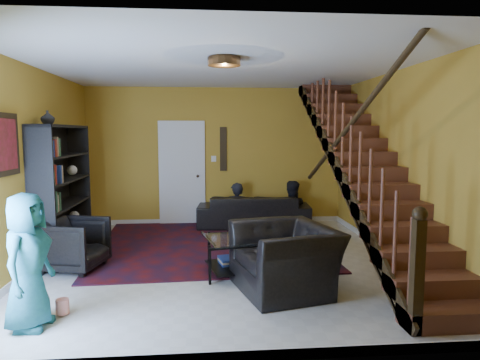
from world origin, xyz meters
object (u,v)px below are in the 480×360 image
object	(u,v)px
armchair_right	(285,258)
armchair_left	(73,245)
sofa	(254,211)
bookshelf	(63,193)
coffee_table	(257,252)

from	to	relation	value
armchair_right	armchair_left	bearing A→B (deg)	-123.71
sofa	armchair_left	world-z (taller)	armchair_left
bookshelf	armchair_right	world-z (taller)	bookshelf
coffee_table	armchair_right	bearing A→B (deg)	-67.61
bookshelf	sofa	xyz separation A→B (m)	(3.14, 1.70, -0.64)
bookshelf	sofa	bearing A→B (deg)	28.45
armchair_right	coffee_table	bearing A→B (deg)	-171.64
bookshelf	armchair_left	size ratio (longest dim) A/B	2.53
sofa	armchair_right	xyz separation A→B (m)	(-0.03, -3.47, 0.07)
bookshelf	armchair_right	bearing A→B (deg)	-29.62
armchair_left	coffee_table	size ratio (longest dim) A/B	0.54
sofa	coffee_table	bearing A→B (deg)	89.76
bookshelf	armchair_left	xyz separation A→B (m)	(0.35, -0.78, -0.61)
sofa	armchair_left	size ratio (longest dim) A/B	2.80
sofa	armchair_right	distance (m)	3.47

